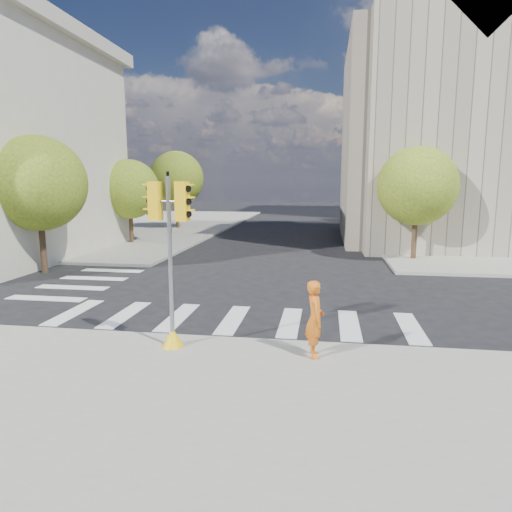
{
  "coord_description": "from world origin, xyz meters",
  "views": [
    {
      "loc": [
        2.71,
        -15.59,
        4.32
      ],
      "look_at": [
        0.67,
        -2.26,
        2.1
      ],
      "focal_mm": 32.0,
      "sensor_mm": 36.0,
      "label": 1
    }
  ],
  "objects_px": {
    "traffic_signal": "(171,275)",
    "photographer": "(315,319)",
    "lamp_near": "(413,177)",
    "lamp_far": "(385,178)"
  },
  "relations": [
    {
      "from": "traffic_signal",
      "to": "photographer",
      "type": "height_order",
      "value": "traffic_signal"
    },
    {
      "from": "lamp_near",
      "to": "lamp_far",
      "type": "bearing_deg",
      "value": 90.0
    },
    {
      "from": "lamp_near",
      "to": "photographer",
      "type": "distance_m",
      "value": 20.11
    },
    {
      "from": "lamp_near",
      "to": "photographer",
      "type": "bearing_deg",
      "value": -106.08
    },
    {
      "from": "lamp_near",
      "to": "lamp_far",
      "type": "height_order",
      "value": "same"
    },
    {
      "from": "lamp_near",
      "to": "traffic_signal",
      "type": "bearing_deg",
      "value": -115.6
    },
    {
      "from": "lamp_far",
      "to": "photographer",
      "type": "relative_size",
      "value": 4.35
    },
    {
      "from": "lamp_near",
      "to": "photographer",
      "type": "xyz_separation_m",
      "value": [
        -5.48,
        -19.03,
        -3.5
      ]
    },
    {
      "from": "traffic_signal",
      "to": "photographer",
      "type": "bearing_deg",
      "value": 10.72
    },
    {
      "from": "lamp_far",
      "to": "photographer",
      "type": "height_order",
      "value": "lamp_far"
    }
  ]
}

